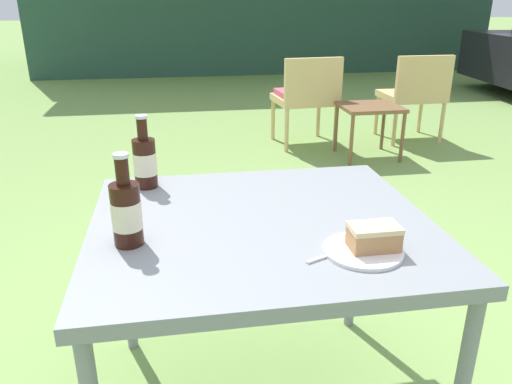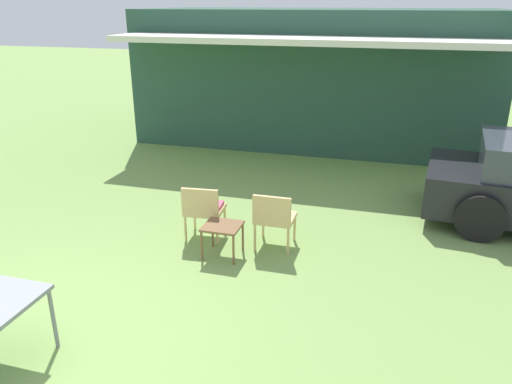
{
  "view_description": "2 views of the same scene",
  "coord_description": "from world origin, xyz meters",
  "px_view_note": "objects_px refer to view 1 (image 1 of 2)",
  "views": [
    {
      "loc": [
        -0.23,
        -1.29,
        1.3
      ],
      "look_at": [
        0.0,
        0.1,
        0.75
      ],
      "focal_mm": 35.0,
      "sensor_mm": 36.0,
      "label": 1
    },
    {
      "loc": [
        3.47,
        -2.98,
        3.21
      ],
      "look_at": [
        1.8,
        2.81,
        0.9
      ],
      "focal_mm": 35.0,
      "sensor_mm": 36.0,
      "label": 2
    }
  ],
  "objects_px": {
    "wicker_chair_plain": "(415,91)",
    "cake_on_plate": "(369,242)",
    "patio_table": "(262,239)",
    "cola_bottle_far": "(126,212)",
    "garden_side_table": "(370,112)",
    "wicker_chair_cushioned": "(307,94)",
    "cola_bottle_near": "(145,161)"
  },
  "relations": [
    {
      "from": "wicker_chair_plain",
      "to": "cake_on_plate",
      "type": "relative_size",
      "value": 4.0
    },
    {
      "from": "patio_table",
      "to": "cola_bottle_far",
      "type": "distance_m",
      "value": 0.4
    },
    {
      "from": "wicker_chair_plain",
      "to": "garden_side_table",
      "type": "xyz_separation_m",
      "value": [
        -0.6,
        -0.42,
        -0.08
      ]
    },
    {
      "from": "cake_on_plate",
      "to": "cola_bottle_far",
      "type": "distance_m",
      "value": 0.62
    },
    {
      "from": "wicker_chair_cushioned",
      "to": "wicker_chair_plain",
      "type": "bearing_deg",
      "value": 173.75
    },
    {
      "from": "wicker_chair_plain",
      "to": "cake_on_plate",
      "type": "xyz_separation_m",
      "value": [
        -1.75,
        -3.29,
        0.25
      ]
    },
    {
      "from": "patio_table",
      "to": "cake_on_plate",
      "type": "height_order",
      "value": "cake_on_plate"
    },
    {
      "from": "cola_bottle_far",
      "to": "cola_bottle_near",
      "type": "bearing_deg",
      "value": 86.06
    },
    {
      "from": "wicker_chair_plain",
      "to": "cola_bottle_near",
      "type": "relative_size",
      "value": 3.29
    },
    {
      "from": "wicker_chair_plain",
      "to": "cake_on_plate",
      "type": "bearing_deg",
      "value": 61.84
    },
    {
      "from": "wicker_chair_cushioned",
      "to": "patio_table",
      "type": "relative_size",
      "value": 0.83
    },
    {
      "from": "wicker_chair_cushioned",
      "to": "garden_side_table",
      "type": "relative_size",
      "value": 1.66
    },
    {
      "from": "garden_side_table",
      "to": "cola_bottle_near",
      "type": "xyz_separation_m",
      "value": [
        -1.73,
        -2.31,
        0.4
      ]
    },
    {
      "from": "cola_bottle_near",
      "to": "cake_on_plate",
      "type": "bearing_deg",
      "value": -44.52
    },
    {
      "from": "garden_side_table",
      "to": "cola_bottle_far",
      "type": "relative_size",
      "value": 1.98
    },
    {
      "from": "garden_side_table",
      "to": "patio_table",
      "type": "bearing_deg",
      "value": -117.73
    },
    {
      "from": "wicker_chair_cushioned",
      "to": "cola_bottle_near",
      "type": "relative_size",
      "value": 3.29
    },
    {
      "from": "cake_on_plate",
      "to": "wicker_chair_plain",
      "type": "bearing_deg",
      "value": 61.94
    },
    {
      "from": "patio_table",
      "to": "cola_bottle_near",
      "type": "height_order",
      "value": "cola_bottle_near"
    },
    {
      "from": "wicker_chair_cushioned",
      "to": "garden_side_table",
      "type": "height_order",
      "value": "wicker_chair_cushioned"
    },
    {
      "from": "cake_on_plate",
      "to": "cola_bottle_far",
      "type": "height_order",
      "value": "cola_bottle_far"
    },
    {
      "from": "garden_side_table",
      "to": "cola_bottle_far",
      "type": "distance_m",
      "value": 3.27
    },
    {
      "from": "cola_bottle_near",
      "to": "cola_bottle_far",
      "type": "relative_size",
      "value": 1.0
    },
    {
      "from": "wicker_chair_cushioned",
      "to": "cake_on_plate",
      "type": "relative_size",
      "value": 4.0
    },
    {
      "from": "wicker_chair_cushioned",
      "to": "patio_table",
      "type": "bearing_deg",
      "value": 67.71
    },
    {
      "from": "wicker_chair_plain",
      "to": "cola_bottle_near",
      "type": "distance_m",
      "value": 3.6
    },
    {
      "from": "wicker_chair_plain",
      "to": "patio_table",
      "type": "xyz_separation_m",
      "value": [
        -1.99,
        -3.06,
        0.16
      ]
    },
    {
      "from": "cola_bottle_near",
      "to": "cola_bottle_far",
      "type": "xyz_separation_m",
      "value": [
        -0.03,
        -0.42,
        0.0
      ]
    },
    {
      "from": "cake_on_plate",
      "to": "cola_bottle_far",
      "type": "relative_size",
      "value": 0.82
    },
    {
      "from": "wicker_chair_plain",
      "to": "cake_on_plate",
      "type": "distance_m",
      "value": 3.73
    },
    {
      "from": "cake_on_plate",
      "to": "cola_bottle_near",
      "type": "distance_m",
      "value": 0.81
    },
    {
      "from": "patio_table",
      "to": "cola_bottle_far",
      "type": "height_order",
      "value": "cola_bottle_far"
    }
  ]
}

